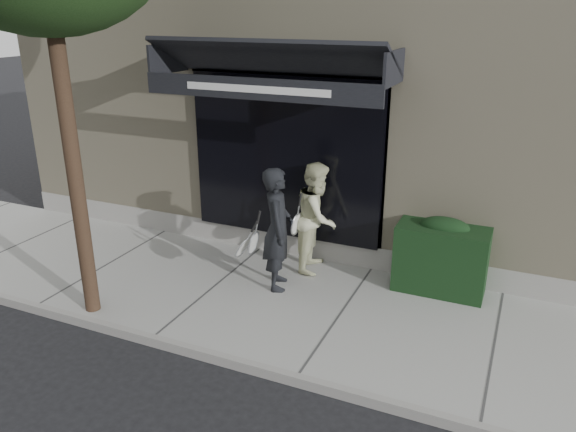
% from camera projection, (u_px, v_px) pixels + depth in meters
% --- Properties ---
extents(ground, '(80.00, 80.00, 0.00)m').
position_uv_depth(ground, '(341.00, 320.00, 7.77)').
color(ground, black).
rests_on(ground, ground).
extents(sidewalk, '(20.00, 3.00, 0.12)m').
position_uv_depth(sidewalk, '(341.00, 316.00, 7.75)').
color(sidewalk, '#9A9A95').
rests_on(sidewalk, ground).
extents(curb, '(20.00, 0.10, 0.14)m').
position_uv_depth(curb, '(297.00, 380.00, 6.42)').
color(curb, gray).
rests_on(curb, ground).
extents(building_facade, '(14.30, 8.04, 5.64)m').
position_uv_depth(building_facade, '(426.00, 79.00, 11.05)').
color(building_facade, '#BBAF8F').
rests_on(building_facade, ground).
extents(hedge, '(1.30, 0.70, 1.14)m').
position_uv_depth(hedge, '(442.00, 256.00, 8.19)').
color(hedge, black).
rests_on(hedge, sidewalk).
extents(pedestrian_front, '(0.79, 0.97, 1.84)m').
position_uv_depth(pedestrian_front, '(277.00, 229.00, 8.15)').
color(pedestrian_front, black).
rests_on(pedestrian_front, sidewalk).
extents(pedestrian_back, '(0.76, 0.92, 1.74)m').
position_uv_depth(pedestrian_back, '(317.00, 217.00, 8.76)').
color(pedestrian_back, beige).
rests_on(pedestrian_back, sidewalk).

